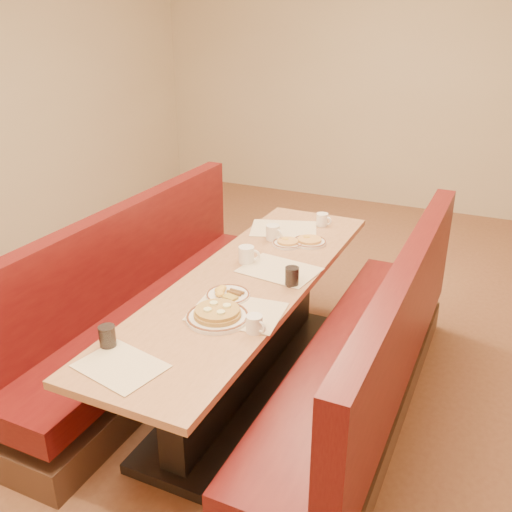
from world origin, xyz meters
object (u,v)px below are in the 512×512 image
at_px(soda_tumbler_mid, 292,276).
at_px(coffee_mug_d, 273,232).
at_px(diner_table, 249,335).
at_px(coffee_mug_c, 323,219).
at_px(coffee_mug_b, 247,254).
at_px(coffee_mug_a, 255,324).
at_px(pancake_plate, 218,315).
at_px(booth_left, 147,312).
at_px(booth_right, 368,366).
at_px(eggs_plate, 227,294).
at_px(soda_tumbler_near, 107,337).

bearing_deg(soda_tumbler_mid, coffee_mug_d, 122.03).
relative_size(diner_table, coffee_mug_c, 21.16).
bearing_deg(coffee_mug_d, coffee_mug_b, -68.57).
bearing_deg(coffee_mug_a, pancake_plate, -168.76).
bearing_deg(diner_table, coffee_mug_d, 100.17).
bearing_deg(pancake_plate, booth_left, 148.53).
relative_size(diner_table, booth_left, 1.00).
relative_size(diner_table, coffee_mug_d, 19.36).
distance_m(booth_right, coffee_mug_a, 0.81).
height_order(eggs_plate, soda_tumbler_near, soda_tumbler_near).
bearing_deg(coffee_mug_b, soda_tumbler_mid, -38.72).
bearing_deg(diner_table, soda_tumbler_near, -106.43).
height_order(eggs_plate, coffee_mug_c, coffee_mug_c).
relative_size(booth_left, coffee_mug_d, 19.36).
relative_size(pancake_plate, eggs_plate, 1.33).
height_order(soda_tumbler_near, soda_tumbler_mid, soda_tumbler_mid).
bearing_deg(soda_tumbler_near, coffee_mug_d, 84.01).
bearing_deg(soda_tumbler_mid, soda_tumbler_near, -119.18).
bearing_deg(coffee_mug_c, soda_tumbler_mid, -69.94).
xyz_separation_m(coffee_mug_c, soda_tumbler_near, (-0.37, -1.93, 0.01)).
distance_m(booth_left, coffee_mug_d, 0.98).
relative_size(coffee_mug_b, coffee_mug_d, 1.04).
xyz_separation_m(coffee_mug_a, coffee_mug_b, (-0.39, 0.72, 0.01)).
relative_size(booth_right, coffee_mug_a, 22.32).
bearing_deg(coffee_mug_a, coffee_mug_c, 116.06).
xyz_separation_m(booth_right, coffee_mug_a, (-0.45, -0.52, 0.43)).
distance_m(diner_table, booth_left, 0.73).
relative_size(coffee_mug_c, soda_tumbler_near, 1.12).
bearing_deg(coffee_mug_c, soda_tumbler_near, -89.87).
height_order(booth_right, soda_tumbler_mid, booth_right).
relative_size(coffee_mug_c, coffee_mug_d, 0.91).
height_order(diner_table, coffee_mug_b, coffee_mug_b).
bearing_deg(coffee_mug_b, booth_right, -26.55).
height_order(diner_table, pancake_plate, pancake_plate).
xyz_separation_m(diner_table, eggs_plate, (-0.01, -0.25, 0.39)).
xyz_separation_m(soda_tumbler_near, soda_tumbler_mid, (0.53, 0.95, 0.00)).
height_order(coffee_mug_b, coffee_mug_d, coffee_mug_b).
relative_size(booth_left, pancake_plate, 7.88).
distance_m(eggs_plate, soda_tumbler_near, 0.72).
relative_size(eggs_plate, coffee_mug_c, 2.02).
bearing_deg(booth_right, coffee_mug_d, 143.92).
height_order(coffee_mug_d, soda_tumbler_mid, soda_tumbler_mid).
distance_m(diner_table, eggs_plate, 0.46).
relative_size(coffee_mug_a, coffee_mug_b, 0.83).
bearing_deg(soda_tumbler_mid, pancake_plate, -110.57).
xyz_separation_m(booth_left, soda_tumbler_mid, (0.99, 0.03, 0.44)).
bearing_deg(coffee_mug_b, booth_left, -175.17).
bearing_deg(soda_tumbler_mid, coffee_mug_c, 98.99).
height_order(booth_left, soda_tumbler_near, booth_left).
bearing_deg(eggs_plate, diner_table, 88.76).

